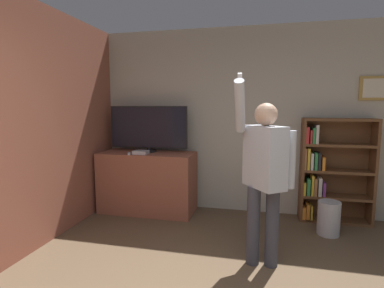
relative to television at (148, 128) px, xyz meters
The scene contains 9 objects.
wall_back 1.36m from the television, 13.29° to the left, with size 6.12×0.09×2.70m.
wall_side_brick 1.53m from the television, 120.59° to the right, with size 0.06×4.80×2.70m.
tv_ledge 0.80m from the television, 90.00° to the right, with size 1.39×0.59×0.89m.
television is the anchor object (origin of this frame).
game_console 0.40m from the television, 100.29° to the right, with size 0.20×0.17×0.05m.
remote_loose 0.48m from the television, 124.96° to the right, with size 0.09×0.14×0.02m.
bookshelf 2.61m from the television, ahead, with size 0.92×0.28×1.41m.
person 2.11m from the television, 37.10° to the right, with size 0.57×0.54×1.87m.
waste_bin 2.70m from the television, ahead, with size 0.26×0.26×0.42m.
Camera 1 is at (0.31, -1.24, 1.58)m, focal length 28.00 mm.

